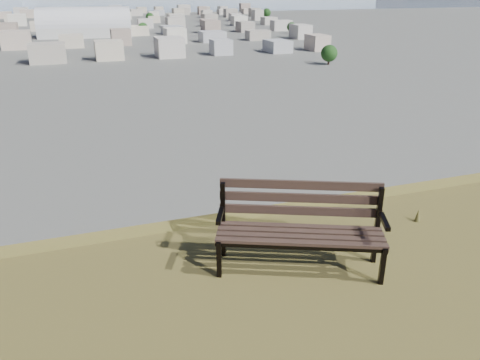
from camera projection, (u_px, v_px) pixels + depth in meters
name	position (u px, v px, depth m)	size (l,w,h in m)	color
park_bench	(300.00, 223.00, 5.14)	(1.89, 1.25, 0.95)	#3D2A23
arena	(86.00, 28.00, 274.29)	(53.75, 26.66, 21.93)	silver
city_blocks	(72.00, 20.00, 355.19)	(395.00, 361.00, 7.00)	#BDB4A6
city_trees	(27.00, 27.00, 280.89)	(406.52, 387.20, 9.98)	black
bay_water	(69.00, 3.00, 797.58)	(2400.00, 700.00, 0.12)	gray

